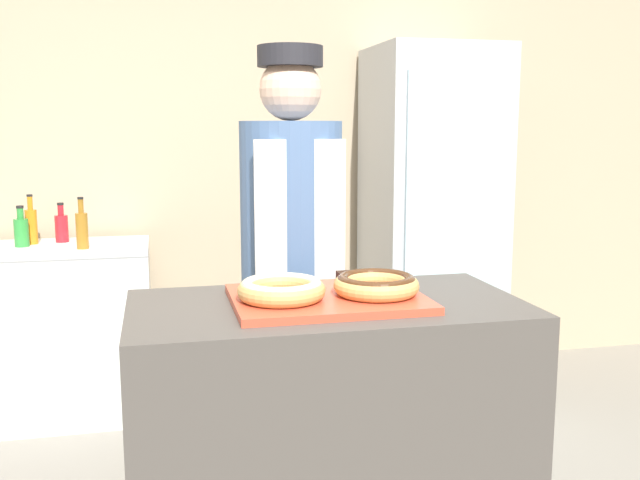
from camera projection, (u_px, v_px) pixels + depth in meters
name	position (u px, v px, depth m)	size (l,w,h in m)	color
wall_back	(242.00, 153.00, 4.18)	(8.00, 0.06, 2.70)	tan
display_counter	(327.00, 450.00, 2.27)	(1.21, 0.64, 0.97)	#4C4742
serving_tray	(327.00, 299.00, 2.19)	(0.58, 0.45, 0.02)	#D84C33
donut_light_glaze	(281.00, 289.00, 2.13)	(0.26, 0.26, 0.06)	tan
donut_chocolate_glaze	(376.00, 284.00, 2.19)	(0.26, 0.26, 0.06)	tan
brownie_back_left	(280.00, 281.00, 2.32)	(0.08, 0.08, 0.03)	black
brownie_back_right	(350.00, 277.00, 2.37)	(0.08, 0.08, 0.03)	black
baker_person	(292.00, 269.00, 2.79)	(0.39, 0.39, 1.80)	#4C4C51
beverage_fridge	(431.00, 220.00, 4.08)	(0.68, 0.70, 1.94)	#ADB2B7
chest_freezer	(53.00, 331.00, 3.71)	(1.00, 0.59, 0.90)	silver
bottle_orange	(31.00, 225.00, 3.72)	(0.06, 0.06, 0.26)	orange
bottle_red	(62.00, 227.00, 3.78)	(0.07, 0.07, 0.21)	red
bottle_amber	(82.00, 229.00, 3.57)	(0.06, 0.06, 0.26)	#99661E
bottle_green	(21.00, 231.00, 3.64)	(0.07, 0.07, 0.21)	#2D8C38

